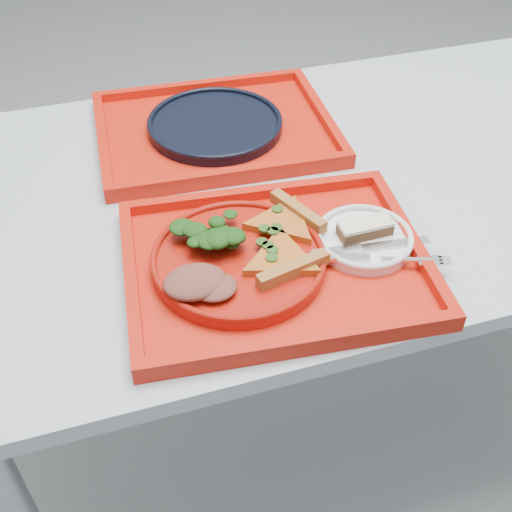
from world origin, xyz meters
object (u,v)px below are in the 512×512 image
at_px(tray_main, 275,266).
at_px(dinner_plate, 239,261).
at_px(tray_far, 215,132).
at_px(dessert_bar, 365,228).
at_px(navy_plate, 215,126).

bearing_deg(tray_main, dinner_plate, 175.46).
relative_size(tray_far, dinner_plate, 1.73).
xyz_separation_m(tray_main, dinner_plate, (-0.05, 0.01, 0.02)).
bearing_deg(tray_far, dessert_bar, -66.94).
relative_size(navy_plate, dessert_bar, 3.10).
relative_size(tray_far, navy_plate, 1.73).
xyz_separation_m(tray_main, navy_plate, (0.01, 0.40, 0.01)).
height_order(tray_far, dessert_bar, dessert_bar).
bearing_deg(dinner_plate, tray_far, 80.48).
relative_size(dinner_plate, navy_plate, 1.00).
height_order(dinner_plate, navy_plate, dinner_plate).
height_order(navy_plate, dessert_bar, dessert_bar).
distance_m(tray_far, dessert_bar, 0.41).
distance_m(tray_main, dessert_bar, 0.15).
bearing_deg(tray_main, navy_plate, 94.36).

